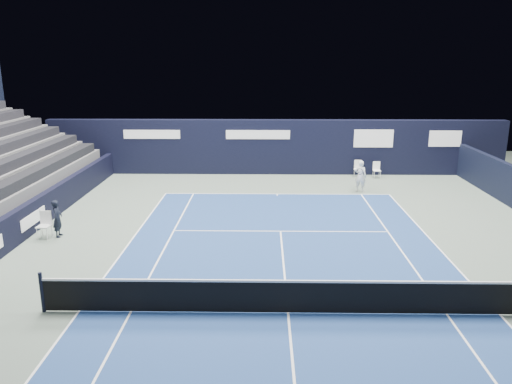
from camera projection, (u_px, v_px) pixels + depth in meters
ground at (285, 280)px, 14.91m from camera, size 48.00×48.00×0.00m
court_surface at (288, 313)px, 12.98m from camera, size 10.97×23.77×0.01m
folding_chair_back_a at (358, 167)px, 28.03m from camera, size 0.48×0.47×0.93m
folding_chair_back_b at (377, 169)px, 27.74m from camera, size 0.40×0.39×0.90m
line_judge_chair at (45, 223)px, 18.36m from camera, size 0.48×0.46×1.01m
line_judge at (58, 218)px, 18.46m from camera, size 0.39×0.54×1.40m
court_markings at (288, 313)px, 12.98m from camera, size 11.03×23.83×0.00m
tennis_net at (288, 296)px, 12.85m from camera, size 12.90×0.10×1.10m
back_sponsor_wall at (276, 147)px, 28.52m from camera, size 26.00×0.63×3.10m
side_barrier_left at (29, 219)px, 18.75m from camera, size 0.33×22.00×1.20m
tennis_player at (360, 176)px, 24.71m from camera, size 0.68×0.90×1.59m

